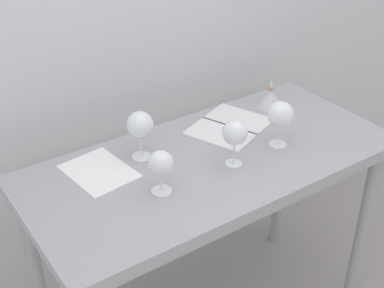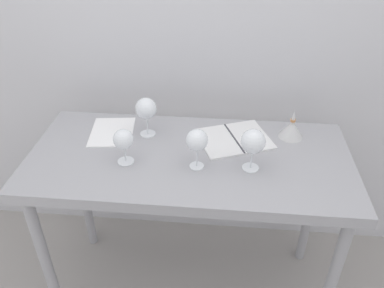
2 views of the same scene
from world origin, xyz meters
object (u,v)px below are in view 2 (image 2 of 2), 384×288
wine_glass_near_right (253,142)px  tasting_sheet_upper (112,132)px  open_notebook (234,139)px  wine_glass_near_center (197,141)px  decanter_funnel (292,129)px  wine_glass_near_left (123,140)px  wine_glass_far_left (146,109)px

wine_glass_near_right → tasting_sheet_upper: (-0.64, 0.22, -0.13)m
wine_glass_near_right → open_notebook: 0.25m
wine_glass_near_center → decanter_funnel: 0.50m
wine_glass_near_left → wine_glass_near_center: size_ratio=0.88×
decanter_funnel → wine_glass_near_left: bearing=-159.5°
tasting_sheet_upper → wine_glass_near_left: bearing=-69.0°
wine_glass_near_center → tasting_sheet_upper: wine_glass_near_center is taller
wine_glass_near_left → decanter_funnel: wine_glass_near_left is taller
wine_glass_near_center → tasting_sheet_upper: (-0.42, 0.23, -0.13)m
wine_glass_near_center → tasting_sheet_upper: size_ratio=0.69×
wine_glass_near_right → tasting_sheet_upper: 0.69m
wine_glass_far_left → wine_glass_near_left: bearing=-103.0°
wine_glass_near_left → wine_glass_far_left: wine_glass_far_left is taller
wine_glass_near_right → wine_glass_far_left: wine_glass_far_left is taller
wine_glass_near_right → tasting_sheet_upper: bearing=161.1°
wine_glass_near_left → decanter_funnel: 0.77m
wine_glass_far_left → tasting_sheet_upper: (-0.17, 0.00, -0.13)m
wine_glass_near_right → tasting_sheet_upper: wine_glass_near_right is taller
wine_glass_near_right → open_notebook: wine_glass_near_right is taller
wine_glass_near_right → wine_glass_near_center: (-0.22, -0.01, -0.00)m
wine_glass_near_right → wine_glass_far_left: 0.52m
wine_glass_near_center → open_notebook: size_ratio=0.46×
wine_glass_far_left → tasting_sheet_upper: 0.22m
wine_glass_near_right → decanter_funnel: 0.34m
wine_glass_near_center → decanter_funnel: bearing=33.3°
decanter_funnel → tasting_sheet_upper: bearing=-177.2°
decanter_funnel → open_notebook: bearing=-168.8°
open_notebook → decanter_funnel: (0.26, 0.05, 0.04)m
wine_glass_far_left → wine_glass_near_center: bearing=-42.4°
wine_glass_near_right → wine_glass_far_left: bearing=155.2°
wine_glass_near_center → open_notebook: (0.15, 0.22, -0.12)m
wine_glass_far_left → decanter_funnel: wine_glass_far_left is taller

